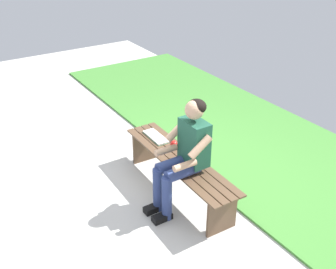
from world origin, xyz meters
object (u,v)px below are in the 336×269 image
object	(u,v)px
person_seated	(185,152)
book_open	(156,137)
apple	(174,144)
bench_near	(179,166)

from	to	relation	value
person_seated	book_open	bearing A→B (deg)	-9.12
person_seated	apple	world-z (taller)	person_seated
bench_near	apple	size ratio (longest dim) A/B	21.04
bench_near	book_open	xyz separation A→B (m)	(0.56, -0.03, 0.12)
person_seated	book_open	world-z (taller)	person_seated
person_seated	book_open	distance (m)	0.85
person_seated	apple	bearing A→B (deg)	-20.96
book_open	bench_near	bearing A→B (deg)	178.59
bench_near	apple	distance (m)	0.29
apple	book_open	bearing A→B (deg)	9.98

